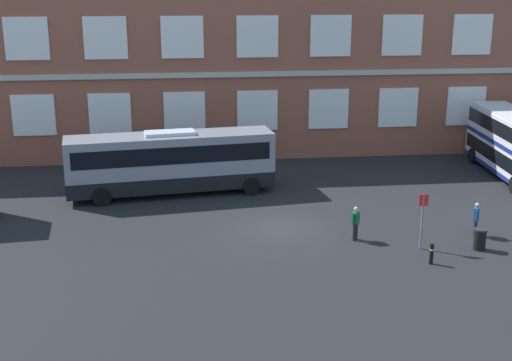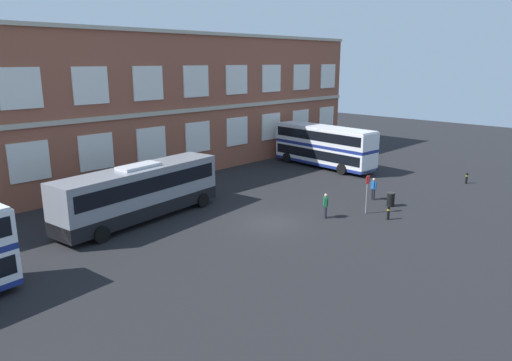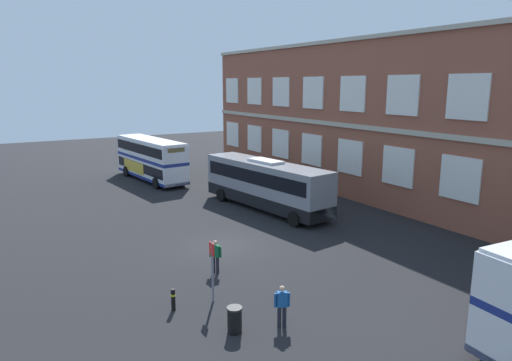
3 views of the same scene
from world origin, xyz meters
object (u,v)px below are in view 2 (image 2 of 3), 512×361
touring_coach (140,193)px  waiting_passenger (373,188)px  safety_bollard_west (467,178)px  station_litter_bin (391,199)px  safety_bollard_east (388,213)px  bus_stand_flag (367,191)px  double_decker_middle (324,146)px  second_passenger (326,205)px

touring_coach → waiting_passenger: touring_coach is taller
waiting_passenger → safety_bollard_west: (9.98, -3.30, -0.44)m
waiting_passenger → station_litter_bin: 1.92m
station_litter_bin → safety_bollard_east: 3.18m
waiting_passenger → touring_coach: bearing=150.0°
bus_stand_flag → double_decker_middle: bearing=47.4°
waiting_passenger → second_passenger: bearing=179.1°
touring_coach → safety_bollard_east: bearing=-45.7°
bus_stand_flag → safety_bollard_east: (-0.13, -1.78, -1.14)m
double_decker_middle → waiting_passenger: size_ratio=6.56×
safety_bollard_west → safety_bollard_east: same height
safety_bollard_east → touring_coach: bearing=134.3°
waiting_passenger → second_passenger: same height
touring_coach → second_passenger: bearing=-43.9°
touring_coach → second_passenger: size_ratio=7.19×
second_passenger → safety_bollard_east: (2.63, -3.26, -0.44)m
safety_bollard_east → waiting_passenger: bearing=42.7°
second_passenger → station_litter_bin: bearing=-18.9°
waiting_passenger → bus_stand_flag: bus_stand_flag is taller
double_decker_middle → touring_coach: bearing=-177.6°
second_passenger → double_decker_middle: bearing=36.4°
station_litter_bin → safety_bollard_east: size_ratio=1.08×
second_passenger → safety_bollard_east: bearing=-51.1°
safety_bollard_west → second_passenger: bearing=168.1°
touring_coach → second_passenger: touring_coach is taller
safety_bollard_west → double_decker_middle: bearing=104.1°
double_decker_middle → waiting_passenger: bearing=-125.3°
waiting_passenger → safety_bollard_east: size_ratio=1.79×
waiting_passenger → safety_bollard_east: bearing=-137.3°
touring_coach → waiting_passenger: (14.95, -8.64, -0.98)m
double_decker_middle → safety_bollard_west: size_ratio=11.75×
second_passenger → safety_bollard_east: size_ratio=1.79×
touring_coach → station_litter_bin: bearing=-36.0°
double_decker_middle → station_litter_bin: (-7.32, -11.34, -1.63)m
safety_bollard_east → station_litter_bin: bearing=25.7°
safety_bollard_west → safety_bollard_east: 13.41m
touring_coach → safety_bollard_west: touring_coach is taller
bus_stand_flag → safety_bollard_west: (13.28, -1.91, -1.14)m
double_decker_middle → safety_bollard_east: (-10.18, -12.72, -1.66)m
bus_stand_flag → station_litter_bin: size_ratio=2.62×
second_passenger → bus_stand_flag: bus_stand_flag is taller
double_decker_middle → bus_stand_flag: (-10.05, -10.94, -0.51)m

